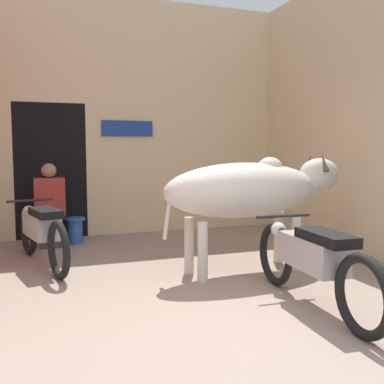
{
  "coord_description": "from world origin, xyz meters",
  "views": [
    {
      "loc": [
        -1.45,
        -2.97,
        1.42
      ],
      "look_at": [
        0.34,
        1.97,
        0.91
      ],
      "focal_mm": 42.0,
      "sensor_mm": 36.0,
      "label": 1
    }
  ],
  "objects_px": {
    "shopkeeper_seated": "(50,204)",
    "motorcycle_near": "(312,259)",
    "cow": "(253,190)",
    "motorcycle_far": "(42,230)",
    "plastic_stool": "(76,230)"
  },
  "relations": [
    {
      "from": "cow",
      "to": "motorcycle_far",
      "type": "bearing_deg",
      "value": 155.51
    },
    {
      "from": "plastic_stool",
      "to": "cow",
      "type": "bearing_deg",
      "value": -51.06
    },
    {
      "from": "motorcycle_near",
      "to": "shopkeeper_seated",
      "type": "distance_m",
      "value": 4.02
    },
    {
      "from": "cow",
      "to": "shopkeeper_seated",
      "type": "height_order",
      "value": "cow"
    },
    {
      "from": "motorcycle_near",
      "to": "motorcycle_far",
      "type": "relative_size",
      "value": 1.04
    },
    {
      "from": "cow",
      "to": "plastic_stool",
      "type": "xyz_separation_m",
      "value": [
        -1.8,
        2.22,
        -0.74
      ]
    },
    {
      "from": "motorcycle_far",
      "to": "plastic_stool",
      "type": "bearing_deg",
      "value": 66.84
    },
    {
      "from": "motorcycle_near",
      "to": "motorcycle_far",
      "type": "xyz_separation_m",
      "value": [
        -2.23,
        2.33,
        -0.0
      ]
    },
    {
      "from": "motorcycle_near",
      "to": "shopkeeper_seated",
      "type": "xyz_separation_m",
      "value": [
        -2.08,
        3.44,
        0.19
      ]
    },
    {
      "from": "motorcycle_far",
      "to": "shopkeeper_seated",
      "type": "bearing_deg",
      "value": 82.45
    },
    {
      "from": "shopkeeper_seated",
      "to": "motorcycle_near",
      "type": "bearing_deg",
      "value": -58.8
    },
    {
      "from": "motorcycle_far",
      "to": "motorcycle_near",
      "type": "bearing_deg",
      "value": -46.25
    },
    {
      "from": "motorcycle_near",
      "to": "shopkeeper_seated",
      "type": "bearing_deg",
      "value": 121.2
    },
    {
      "from": "motorcycle_far",
      "to": "shopkeeper_seated",
      "type": "distance_m",
      "value": 1.13
    },
    {
      "from": "shopkeeper_seated",
      "to": "cow",
      "type": "bearing_deg",
      "value": -45.06
    }
  ]
}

